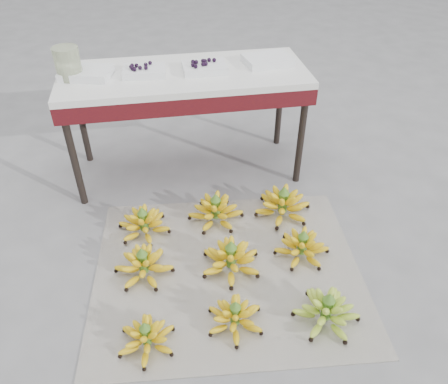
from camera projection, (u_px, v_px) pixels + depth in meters
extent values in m
plane|color=slate|center=(219.00, 277.00, 2.05)|extent=(60.00, 60.00, 0.00)
cube|color=silver|center=(228.00, 270.00, 2.08)|extent=(1.34, 1.15, 0.01)
ellipsoid|color=#FDD300|center=(147.00, 340.00, 1.74)|extent=(0.28, 0.28, 0.07)
ellipsoid|color=#FDD300|center=(146.00, 335.00, 1.72)|extent=(0.19, 0.19, 0.05)
ellipsoid|color=#FDD300|center=(145.00, 331.00, 1.70)|extent=(0.13, 0.13, 0.04)
cylinder|color=#477523|center=(146.00, 335.00, 1.72)|extent=(0.04, 0.04, 0.10)
cone|color=#477523|center=(144.00, 326.00, 1.68)|extent=(0.05, 0.05, 0.03)
ellipsoid|color=#FDD300|center=(235.00, 319.00, 1.81)|extent=(0.28, 0.28, 0.07)
ellipsoid|color=#FDD300|center=(235.00, 314.00, 1.79)|extent=(0.20, 0.20, 0.05)
ellipsoid|color=#FDD300|center=(235.00, 310.00, 1.78)|extent=(0.13, 0.13, 0.05)
cylinder|color=#477523|center=(235.00, 314.00, 1.79)|extent=(0.04, 0.04, 0.10)
cone|color=#477523|center=(235.00, 305.00, 1.76)|extent=(0.05, 0.05, 0.04)
ellipsoid|color=#84BF36|center=(326.00, 313.00, 1.83)|extent=(0.36, 0.36, 0.08)
ellipsoid|color=#84BF36|center=(327.00, 308.00, 1.81)|extent=(0.25, 0.25, 0.06)
ellipsoid|color=#84BF36|center=(328.00, 303.00, 1.79)|extent=(0.16, 0.16, 0.05)
cylinder|color=#477523|center=(327.00, 308.00, 1.81)|extent=(0.04, 0.04, 0.11)
cone|color=#477523|center=(330.00, 297.00, 1.76)|extent=(0.05, 0.05, 0.04)
ellipsoid|color=#FDD300|center=(144.00, 267.00, 2.03)|extent=(0.35, 0.35, 0.08)
ellipsoid|color=#FDD300|center=(143.00, 262.00, 2.01)|extent=(0.25, 0.25, 0.06)
ellipsoid|color=#FDD300|center=(142.00, 257.00, 1.99)|extent=(0.16, 0.16, 0.05)
cylinder|color=#477523|center=(143.00, 262.00, 2.01)|extent=(0.04, 0.04, 0.11)
cone|color=#477523|center=(141.00, 251.00, 1.97)|extent=(0.05, 0.05, 0.04)
ellipsoid|color=#FDD300|center=(231.00, 262.00, 2.06)|extent=(0.34, 0.34, 0.09)
ellipsoid|color=#FDD300|center=(231.00, 256.00, 2.04)|extent=(0.24, 0.24, 0.06)
ellipsoid|color=#FDD300|center=(231.00, 251.00, 2.02)|extent=(0.16, 0.16, 0.05)
cylinder|color=#477523|center=(231.00, 256.00, 2.04)|extent=(0.05, 0.05, 0.12)
cone|color=#477523|center=(231.00, 245.00, 1.99)|extent=(0.06, 0.06, 0.04)
ellipsoid|color=#FDD300|center=(302.00, 249.00, 2.13)|extent=(0.34, 0.34, 0.08)
ellipsoid|color=#FDD300|center=(302.00, 244.00, 2.11)|extent=(0.24, 0.24, 0.06)
ellipsoid|color=#FDD300|center=(303.00, 239.00, 2.09)|extent=(0.16, 0.16, 0.05)
cylinder|color=#477523|center=(302.00, 244.00, 2.11)|extent=(0.04, 0.04, 0.11)
cone|color=#477523|center=(304.00, 234.00, 2.07)|extent=(0.05, 0.05, 0.04)
ellipsoid|color=#FDD300|center=(144.00, 226.00, 2.26)|extent=(0.33, 0.33, 0.08)
ellipsoid|color=#FDD300|center=(143.00, 221.00, 2.24)|extent=(0.23, 0.23, 0.06)
ellipsoid|color=#FDD300|center=(143.00, 216.00, 2.22)|extent=(0.15, 0.15, 0.05)
cylinder|color=#477523|center=(143.00, 221.00, 2.24)|extent=(0.04, 0.04, 0.11)
cone|color=#477523|center=(142.00, 210.00, 2.20)|extent=(0.05, 0.05, 0.04)
ellipsoid|color=#FDD300|center=(216.00, 213.00, 2.34)|extent=(0.33, 0.33, 0.09)
ellipsoid|color=#FDD300|center=(216.00, 208.00, 2.31)|extent=(0.23, 0.23, 0.06)
ellipsoid|color=#FDD300|center=(216.00, 203.00, 2.29)|extent=(0.15, 0.15, 0.05)
cylinder|color=#477523|center=(216.00, 208.00, 2.31)|extent=(0.05, 0.05, 0.12)
cone|color=#477523|center=(216.00, 197.00, 2.27)|extent=(0.06, 0.06, 0.04)
ellipsoid|color=#FDD300|center=(283.00, 207.00, 2.37)|extent=(0.37, 0.37, 0.09)
ellipsoid|color=#FDD300|center=(283.00, 202.00, 2.35)|extent=(0.26, 0.26, 0.07)
ellipsoid|color=#FDD300|center=(284.00, 196.00, 2.33)|extent=(0.17, 0.17, 0.06)
cylinder|color=#477523|center=(283.00, 202.00, 2.35)|extent=(0.05, 0.05, 0.12)
cone|color=#477523|center=(284.00, 190.00, 2.30)|extent=(0.06, 0.06, 0.05)
cylinder|color=black|center=(74.00, 157.00, 2.31)|extent=(0.04, 0.04, 0.61)
cylinder|color=black|center=(301.00, 137.00, 2.47)|extent=(0.04, 0.04, 0.61)
cylinder|color=black|center=(81.00, 118.00, 2.65)|extent=(0.04, 0.04, 0.61)
cylinder|color=black|center=(280.00, 102.00, 2.82)|extent=(0.04, 0.04, 0.61)
cube|color=#550F10|center=(185.00, 86.00, 2.40)|extent=(1.34, 0.54, 0.09)
cube|color=silver|center=(184.00, 75.00, 2.37)|extent=(1.34, 0.54, 0.04)
cube|color=silver|center=(86.00, 73.00, 2.29)|extent=(0.29, 0.24, 0.04)
cube|color=silver|center=(144.00, 71.00, 2.31)|extent=(0.23, 0.18, 0.04)
sphere|color=black|center=(132.00, 68.00, 2.27)|extent=(0.02, 0.02, 0.02)
sphere|color=black|center=(131.00, 67.00, 2.29)|extent=(0.02, 0.02, 0.02)
sphere|color=black|center=(140.00, 68.00, 2.28)|extent=(0.02, 0.02, 0.02)
sphere|color=black|center=(146.00, 68.00, 2.28)|extent=(0.02, 0.02, 0.02)
sphere|color=black|center=(134.00, 69.00, 2.26)|extent=(0.02, 0.02, 0.02)
sphere|color=black|center=(150.00, 63.00, 2.33)|extent=(0.02, 0.02, 0.02)
sphere|color=black|center=(136.00, 65.00, 2.30)|extent=(0.02, 0.02, 0.02)
sphere|color=black|center=(146.00, 65.00, 2.31)|extent=(0.02, 0.02, 0.02)
sphere|color=black|center=(132.00, 65.00, 2.30)|extent=(0.02, 0.02, 0.02)
cube|color=silver|center=(204.00, 68.00, 2.35)|extent=(0.24, 0.17, 0.04)
sphere|color=black|center=(193.00, 62.00, 2.34)|extent=(0.02, 0.02, 0.02)
sphere|color=black|center=(205.00, 61.00, 2.35)|extent=(0.02, 0.02, 0.02)
sphere|color=black|center=(209.00, 60.00, 2.36)|extent=(0.02, 0.02, 0.02)
sphere|color=black|center=(196.00, 66.00, 2.29)|extent=(0.02, 0.02, 0.02)
sphere|color=black|center=(196.00, 62.00, 2.34)|extent=(0.02, 0.02, 0.02)
sphere|color=black|center=(203.00, 64.00, 2.31)|extent=(0.02, 0.02, 0.02)
sphere|color=black|center=(206.00, 64.00, 2.32)|extent=(0.02, 0.02, 0.02)
sphere|color=black|center=(193.00, 65.00, 2.30)|extent=(0.02, 0.02, 0.02)
sphere|color=black|center=(214.00, 60.00, 2.36)|extent=(0.02, 0.02, 0.02)
sphere|color=black|center=(204.00, 61.00, 2.35)|extent=(0.02, 0.02, 0.02)
sphere|color=black|center=(203.00, 61.00, 2.35)|extent=(0.02, 0.02, 0.02)
cube|color=silver|center=(268.00, 60.00, 2.43)|extent=(0.28, 0.22, 0.04)
cylinder|color=beige|center=(68.00, 63.00, 2.23)|extent=(0.14, 0.14, 0.16)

